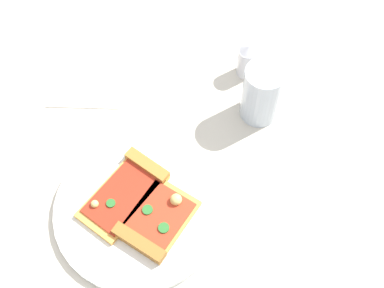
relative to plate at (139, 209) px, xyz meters
The scene contains 7 objects.
ground_plane 0.06m from the plate, 113.50° to the left, with size 2.40×2.40×0.00m, color beige.
plate is the anchor object (origin of this frame).
pizza_slice_near 0.04m from the plate, 34.11° to the left, with size 0.15×0.15×0.03m.
pizza_slice_far 0.04m from the plate, 156.14° to the right, with size 0.16×0.16×0.02m.
soda_glass 0.29m from the plate, 123.43° to the left, with size 0.07×0.07×0.12m.
paper_napkin 0.30m from the plate, 167.46° to the right, with size 0.15×0.13×0.00m, color silver.
pepper_shaker 0.34m from the plate, 136.76° to the left, with size 0.04×0.04×0.07m.
Camera 1 is at (0.37, -0.02, 0.81)m, focal length 49.82 mm.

